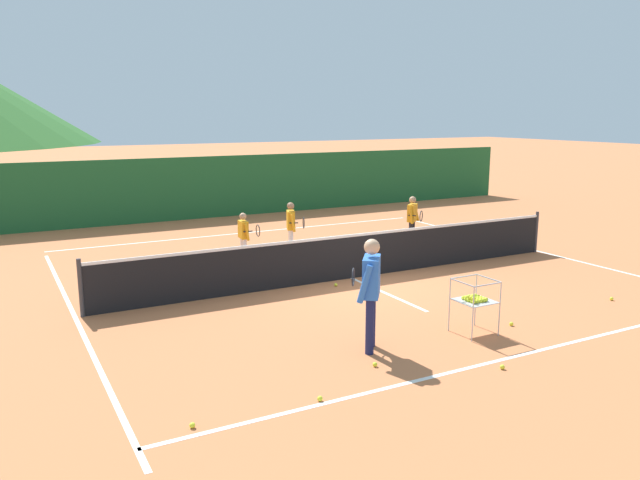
{
  "coord_description": "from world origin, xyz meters",
  "views": [
    {
      "loc": [
        -6.82,
        -11.24,
        3.53
      ],
      "look_at": [
        -0.53,
        0.47,
        0.81
      ],
      "focal_mm": 35.03,
      "sensor_mm": 36.0,
      "label": 1
    }
  ],
  "objects": [
    {
      "name": "windscreen_fence",
      "position": [
        0.0,
        9.15,
        1.05
      ],
      "size": [
        24.91,
        0.08,
        2.09
      ],
      "primitive_type": "cube",
      "color": "#1E5B2D",
      "rests_on": "ground"
    },
    {
      "name": "ball_cart",
      "position": [
        -0.04,
        -3.91,
        0.58
      ],
      "size": [
        0.58,
        0.58,
        0.9
      ],
      "color": "#B7B7BC",
      "rests_on": "ground"
    },
    {
      "name": "line_service_center",
      "position": [
        0.0,
        0.0,
        0.0
      ],
      "size": [
        0.08,
        5.32,
        0.01
      ],
      "primitive_type": "cube",
      "color": "white",
      "rests_on": "ground"
    },
    {
      "name": "tennis_ball_0",
      "position": [
        -5.01,
        -4.79,
        0.03
      ],
      "size": [
        0.07,
        0.07,
        0.07
      ],
      "primitive_type": "sphere",
      "color": "yellow",
      "rests_on": "ground"
    },
    {
      "name": "line_sideline_east",
      "position": [
        5.66,
        0.0,
        0.0
      ],
      "size": [
        0.08,
        10.95,
        0.01
      ],
      "primitive_type": "cube",
      "color": "white",
      "rests_on": "ground"
    },
    {
      "name": "student_2",
      "position": [
        3.19,
        2.14,
        0.81
      ],
      "size": [
        0.52,
        0.67,
        1.34
      ],
      "color": "black",
      "rests_on": "ground"
    },
    {
      "name": "tennis_ball_1",
      "position": [
        3.55,
        -3.77,
        0.03
      ],
      "size": [
        0.07,
        0.07,
        0.07
      ],
      "primitive_type": "sphere",
      "color": "yellow",
      "rests_on": "ground"
    },
    {
      "name": "tennis_ball_2",
      "position": [
        -0.63,
        -0.41,
        0.03
      ],
      "size": [
        0.07,
        0.07,
        0.07
      ],
      "primitive_type": "sphere",
      "color": "yellow",
      "rests_on": "ground"
    },
    {
      "name": "tennis_ball_3",
      "position": [
        -0.51,
        -1.24,
        0.03
      ],
      "size": [
        0.07,
        0.07,
        0.07
      ],
      "primitive_type": "sphere",
      "color": "yellow",
      "rests_on": "ground"
    },
    {
      "name": "student_0",
      "position": [
        -1.52,
        2.45,
        0.73
      ],
      "size": [
        0.4,
        0.61,
        1.21
      ],
      "color": "silver",
      "rests_on": "ground"
    },
    {
      "name": "tennis_ball_4",
      "position": [
        -2.2,
        -4.3,
        0.03
      ],
      "size": [
        0.07,
        0.07,
        0.07
      ],
      "primitive_type": "sphere",
      "color": "yellow",
      "rests_on": "ground"
    },
    {
      "name": "line_baseline_near",
      "position": [
        0.0,
        -4.97,
        0.0
      ],
      "size": [
        11.32,
        0.08,
        0.01
      ],
      "primitive_type": "cube",
      "color": "white",
      "rests_on": "ground"
    },
    {
      "name": "instructor",
      "position": [
        -1.92,
        -3.71,
        1.03
      ],
      "size": [
        0.6,
        0.83,
        1.72
      ],
      "color": "#191E4C",
      "rests_on": "ground"
    },
    {
      "name": "tennis_ball_5",
      "position": [
        0.78,
        -3.94,
        0.03
      ],
      "size": [
        0.07,
        0.07,
        0.07
      ],
      "primitive_type": "sphere",
      "color": "yellow",
      "rests_on": "ground"
    },
    {
      "name": "tennis_net",
      "position": [
        0.0,
        0.0,
        0.5
      ],
      "size": [
        11.15,
        0.08,
        1.05
      ],
      "color": "#333338",
      "rests_on": "ground"
    },
    {
      "name": "ground_plane",
      "position": [
        0.0,
        0.0,
        0.0
      ],
      "size": [
        120.0,
        120.0,
        0.0
      ],
      "primitive_type": "plane",
      "color": "#C67042"
    },
    {
      "name": "student_1",
      "position": [
        -0.17,
        2.65,
        0.81
      ],
      "size": [
        0.42,
        0.72,
        1.34
      ],
      "color": "silver",
      "rests_on": "ground"
    },
    {
      "name": "line_baseline_far",
      "position": [
        0.0,
        5.99,
        0.0
      ],
      "size": [
        11.32,
        0.08,
        0.01
      ],
      "primitive_type": "cube",
      "color": "white",
      "rests_on": "ground"
    },
    {
      "name": "tennis_ball_6",
      "position": [
        -3.4,
        -4.88,
        0.03
      ],
      "size": [
        0.07,
        0.07,
        0.07
      ],
      "primitive_type": "sphere",
      "color": "yellow",
      "rests_on": "ground"
    },
    {
      "name": "line_sideline_west",
      "position": [
        -5.66,
        0.0,
        0.0
      ],
      "size": [
        0.08,
        10.95,
        0.01
      ],
      "primitive_type": "cube",
      "color": "white",
      "rests_on": "ground"
    },
    {
      "name": "tennis_ball_7",
      "position": [
        -0.68,
        -5.22,
        0.03
      ],
      "size": [
        0.07,
        0.07,
        0.07
      ],
      "primitive_type": "sphere",
      "color": "yellow",
      "rests_on": "ground"
    }
  ]
}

